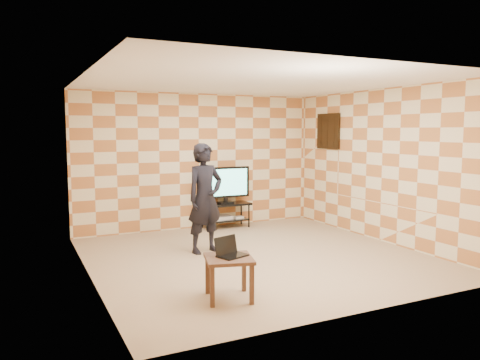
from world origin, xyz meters
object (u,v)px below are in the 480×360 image
at_px(person, 205,198).
at_px(tv, 226,183).
at_px(tv_stand, 226,210).
at_px(side_table, 229,264).

bearing_deg(person, tv, 42.73).
relative_size(tv, person, 0.58).
xyz_separation_m(tv_stand, tv, (0.00, -0.00, 0.54)).
height_order(tv, person, person).
bearing_deg(tv, person, -123.98).
bearing_deg(person, side_table, -117.62).
relative_size(tv, side_table, 1.54).
relative_size(side_table, person, 0.37).
bearing_deg(person, tv_stand, 42.79).
relative_size(tv_stand, person, 0.56).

